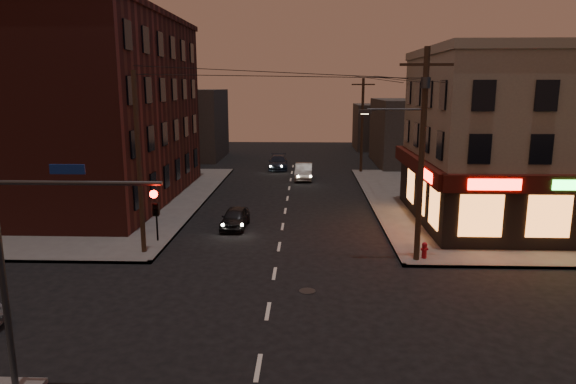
{
  "coord_description": "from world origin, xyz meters",
  "views": [
    {
      "loc": [
        1.42,
        -18.15,
        8.4
      ],
      "look_at": [
        0.51,
        6.98,
        3.2
      ],
      "focal_mm": 32.0,
      "sensor_mm": 36.0,
      "label": 1
    }
  ],
  "objects_px": {
    "sedan_mid": "(304,171)",
    "fire_hydrant": "(424,249)",
    "sedan_near": "(235,218)",
    "sedan_far": "(278,162)"
  },
  "relations": [
    {
      "from": "sedan_mid",
      "to": "fire_hydrant",
      "type": "xyz_separation_m",
      "value": [
        6.03,
        -22.27,
        -0.14
      ]
    },
    {
      "from": "sedan_far",
      "to": "fire_hydrant",
      "type": "xyz_separation_m",
      "value": [
        8.7,
        -28.11,
        -0.1
      ]
    },
    {
      "from": "sedan_mid",
      "to": "fire_hydrant",
      "type": "relative_size",
      "value": 5.49
    },
    {
      "from": "sedan_near",
      "to": "fire_hydrant",
      "type": "bearing_deg",
      "value": -26.81
    },
    {
      "from": "sedan_near",
      "to": "sedan_mid",
      "type": "distance_m",
      "value": 17.07
    },
    {
      "from": "sedan_near",
      "to": "fire_hydrant",
      "type": "distance_m",
      "value": 11.56
    },
    {
      "from": "sedan_mid",
      "to": "sedan_far",
      "type": "relative_size",
      "value": 0.93
    },
    {
      "from": "sedan_near",
      "to": "fire_hydrant",
      "type": "relative_size",
      "value": 4.46
    },
    {
      "from": "sedan_far",
      "to": "fire_hydrant",
      "type": "bearing_deg",
      "value": -74.89
    },
    {
      "from": "sedan_near",
      "to": "sedan_far",
      "type": "relative_size",
      "value": 0.76
    }
  ]
}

